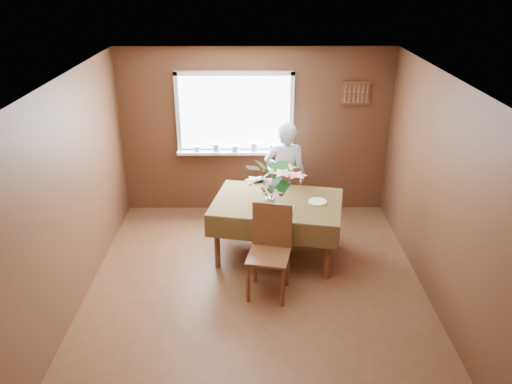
{
  "coord_description": "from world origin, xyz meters",
  "views": [
    {
      "loc": [
        -0.03,
        -4.87,
        3.53
      ],
      "look_at": [
        0.0,
        0.55,
        1.05
      ],
      "focal_mm": 35.0,
      "sensor_mm": 36.0,
      "label": 1
    }
  ],
  "objects_px": {
    "chair_near": "(270,247)",
    "chair_far": "(283,195)",
    "flower_bouquet": "(271,183)",
    "dining_table": "(277,208)",
    "seated_woman": "(285,177)"
  },
  "relations": [
    {
      "from": "chair_far",
      "to": "flower_bouquet",
      "type": "distance_m",
      "value": 1.15
    },
    {
      "from": "chair_near",
      "to": "chair_far",
      "type": "bearing_deg",
      "value": 92.77
    },
    {
      "from": "seated_woman",
      "to": "flower_bouquet",
      "type": "xyz_separation_m",
      "value": [
        -0.24,
        -0.95,
        0.33
      ]
    },
    {
      "from": "dining_table",
      "to": "flower_bouquet",
      "type": "bearing_deg",
      "value": -103.14
    },
    {
      "from": "seated_woman",
      "to": "flower_bouquet",
      "type": "distance_m",
      "value": 1.04
    },
    {
      "from": "dining_table",
      "to": "chair_near",
      "type": "relative_size",
      "value": 1.68
    },
    {
      "from": "chair_far",
      "to": "chair_near",
      "type": "height_order",
      "value": "chair_near"
    },
    {
      "from": "chair_far",
      "to": "seated_woman",
      "type": "distance_m",
      "value": 0.27
    },
    {
      "from": "chair_near",
      "to": "flower_bouquet",
      "type": "relative_size",
      "value": 1.71
    },
    {
      "from": "chair_far",
      "to": "seated_woman",
      "type": "relative_size",
      "value": 0.61
    },
    {
      "from": "chair_near",
      "to": "flower_bouquet",
      "type": "bearing_deg",
      "value": 100.08
    },
    {
      "from": "chair_near",
      "to": "seated_woman",
      "type": "bearing_deg",
      "value": 92.08
    },
    {
      "from": "dining_table",
      "to": "chair_near",
      "type": "distance_m",
      "value": 0.8
    },
    {
      "from": "flower_bouquet",
      "to": "dining_table",
      "type": "bearing_deg",
      "value": 65.84
    },
    {
      "from": "dining_table",
      "to": "seated_woman",
      "type": "relative_size",
      "value": 1.12
    }
  ]
}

